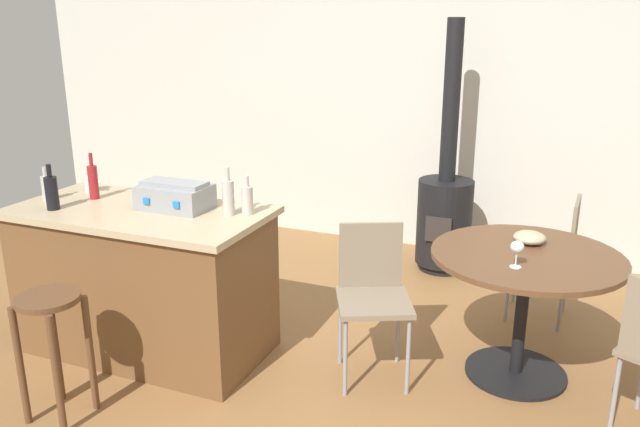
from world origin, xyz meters
TOP-DOWN VIEW (x-y plane):
  - ground_plane at (0.00, 0.00)m, footprint 8.80×8.80m
  - back_wall at (0.00, 2.49)m, footprint 8.00×0.10m
  - kitchen_island at (-1.17, -0.04)m, footprint 1.52×0.78m
  - wooden_stool at (-1.15, -0.80)m, footprint 0.31×0.31m
  - dining_table at (0.98, 0.50)m, footprint 1.04×1.04m
  - folding_chair_near at (0.20, 0.21)m, footprint 0.53×0.53m
  - folding_chair_left at (1.10, 1.33)m, footprint 0.42×0.42m
  - wood_stove at (0.25, 1.96)m, footprint 0.44×0.45m
  - toolbox at (-0.97, 0.05)m, footprint 0.40×0.27m
  - bottle_0 at (-1.81, -0.09)m, footprint 0.06×0.06m
  - bottle_1 at (-1.56, 0.04)m, footprint 0.06×0.06m
  - bottle_2 at (-0.62, 0.06)m, footprint 0.07×0.07m
  - bottle_3 at (-0.53, 0.11)m, footprint 0.07×0.07m
  - bottle_4 at (-1.62, -0.23)m, footprint 0.07×0.07m
  - cup_0 at (-1.70, 0.18)m, footprint 0.12×0.08m
  - cup_1 at (-1.25, 0.14)m, footprint 0.11×0.07m
  - wine_glass at (0.94, 0.27)m, footprint 0.07×0.07m
  - serving_bowl at (0.98, 0.68)m, footprint 0.18×0.18m

SIDE VIEW (x-z plane):
  - ground_plane at x=0.00m, z-range 0.00..0.00m
  - kitchen_island at x=-1.17m, z-range 0.00..0.91m
  - wooden_stool at x=-1.15m, z-range 0.14..0.81m
  - folding_chair_left at x=1.10m, z-range 0.08..0.93m
  - wood_stove at x=0.25m, z-range -0.48..1.50m
  - folding_chair_near at x=0.20m, z-range 0.08..0.96m
  - dining_table at x=0.98m, z-range 0.20..0.94m
  - serving_bowl at x=0.98m, z-range 0.74..0.81m
  - wine_glass at x=0.94m, z-range 0.78..0.92m
  - cup_1 at x=-1.25m, z-range 0.90..0.99m
  - cup_0 at x=-1.70m, z-range 0.90..1.00m
  - toolbox at x=-0.97m, z-range 0.90..1.06m
  - bottle_0 at x=-1.81m, z-range 0.88..1.09m
  - bottle_3 at x=-0.53m, z-range 0.88..1.10m
  - bottle_4 at x=-1.62m, z-range 0.87..1.14m
  - bottle_2 at x=-0.62m, z-range 0.87..1.15m
  - bottle_1 at x=-1.56m, z-range 0.87..1.16m
  - back_wall at x=0.00m, z-range 0.00..2.70m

